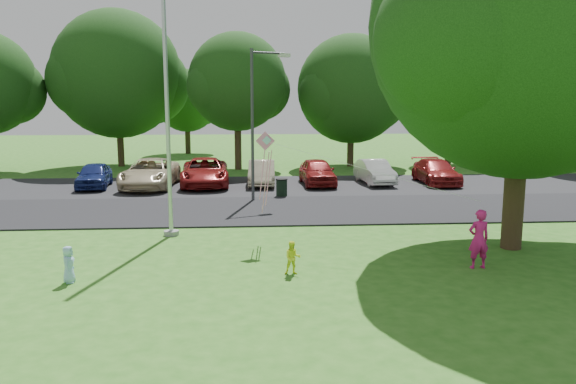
{
  "coord_description": "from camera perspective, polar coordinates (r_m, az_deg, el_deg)",
  "views": [
    {
      "loc": [
        -0.85,
        -13.61,
        4.52
      ],
      "look_at": [
        0.37,
        4.0,
        1.6
      ],
      "focal_mm": 35.0,
      "sensor_mm": 36.0,
      "label": 1
    }
  ],
  "objects": [
    {
      "name": "horizon_trees",
      "position": [
        47.74,
        1.98,
        9.14
      ],
      "size": [
        77.46,
        7.2,
        7.02
      ],
      "color": "#332316",
      "rests_on": "ground"
    },
    {
      "name": "parking_strip",
      "position": [
        29.46,
        -2.25,
        0.63
      ],
      "size": [
        42.0,
        7.0,
        0.06
      ],
      "primitive_type": "cube",
      "color": "black",
      "rests_on": "ground"
    },
    {
      "name": "flagpole",
      "position": [
        18.8,
        -12.18,
        8.11
      ],
      "size": [
        0.5,
        0.5,
        10.0
      ],
      "color": "#B7BABF",
      "rests_on": "ground"
    },
    {
      "name": "ground",
      "position": [
        14.36,
        -0.37,
        -8.95
      ],
      "size": [
        120.0,
        120.0,
        0.0
      ],
      "primitive_type": "plane",
      "color": "#2E6A1B",
      "rests_on": "ground"
    },
    {
      "name": "park_road",
      "position": [
        23.07,
        -1.77,
        -1.83
      ],
      "size": [
        60.0,
        6.0,
        0.06
      ],
      "primitive_type": "cube",
      "color": "black",
      "rests_on": "ground"
    },
    {
      "name": "trash_can",
      "position": [
        26.17,
        -0.65,
        0.42
      ],
      "size": [
        0.55,
        0.55,
        0.87
      ],
      "rotation": [
        0.0,
        0.0,
        0.38
      ],
      "color": "black",
      "rests_on": "ground"
    },
    {
      "name": "child_blue",
      "position": [
        15.07,
        -21.4,
        -6.87
      ],
      "size": [
        0.33,
        0.48,
        0.94
      ],
      "primitive_type": "imported",
      "rotation": [
        0.0,
        0.0,
        1.64
      ],
      "color": "#9BCBEE",
      "rests_on": "ground"
    },
    {
      "name": "tree_row",
      "position": [
        37.93,
        -0.27,
        11.2
      ],
      "size": [
        64.35,
        11.94,
        10.88
      ],
      "color": "#332316",
      "rests_on": "ground"
    },
    {
      "name": "kite",
      "position": [
        17.38,
        -1.86,
        3.69
      ],
      "size": [
        5.95,
        3.33,
        2.62
      ],
      "rotation": [
        0.0,
        0.0,
        -0.01
      ],
      "color": "pink",
      "rests_on": "ground"
    },
    {
      "name": "parked_cars",
      "position": [
        29.36,
        -4.28,
        1.99
      ],
      "size": [
        19.73,
        5.73,
        1.46
      ],
      "color": "navy",
      "rests_on": "ground"
    },
    {
      "name": "big_tree",
      "position": [
        18.09,
        22.78,
        14.84
      ],
      "size": [
        9.6,
        9.01,
        11.19
      ],
      "rotation": [
        0.0,
        0.0,
        0.2
      ],
      "color": "#332316",
      "rests_on": "ground"
    },
    {
      "name": "street_lamp",
      "position": [
        24.92,
        -3.09,
        8.23
      ],
      "size": [
        1.79,
        0.86,
        6.69
      ],
      "rotation": [
        0.0,
        0.0,
        0.38
      ],
      "color": "#3F3F44",
      "rests_on": "ground"
    },
    {
      "name": "woman",
      "position": [
        15.98,
        18.81,
        -4.54
      ],
      "size": [
        0.62,
        0.44,
        1.62
      ],
      "primitive_type": "imported",
      "rotation": [
        0.0,
        0.0,
        3.23
      ],
      "color": "#D61C75",
      "rests_on": "ground"
    },
    {
      "name": "child_yellow",
      "position": [
        14.71,
        0.48,
        -6.7
      ],
      "size": [
        0.43,
        0.34,
        0.88
      ],
      "primitive_type": "imported",
      "rotation": [
        0.0,
        0.0,
        0.0
      ],
      "color": "#EEFF28",
      "rests_on": "ground"
    }
  ]
}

